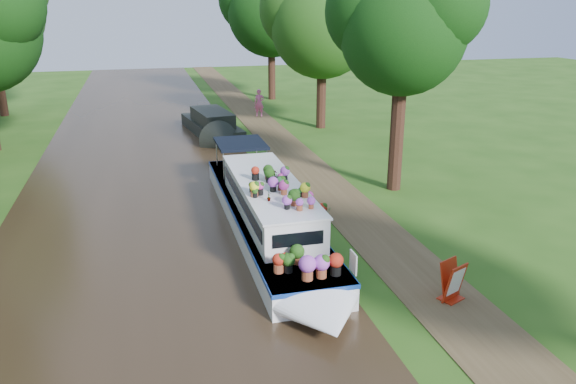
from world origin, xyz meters
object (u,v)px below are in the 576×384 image
(plant_boat, at_px, (269,212))
(second_boat, at_px, (212,125))
(sandwich_board, at_px, (453,283))
(pedestrian_pink, at_px, (259,103))

(plant_boat, xyz_separation_m, second_boat, (0.11, 15.24, -0.28))
(second_boat, distance_m, sandwich_board, 20.76)
(sandwich_board, bearing_deg, plant_boat, 100.56)
(sandwich_board, bearing_deg, pedestrian_pink, 65.30)
(second_boat, height_order, sandwich_board, second_boat)
(plant_boat, height_order, second_boat, plant_boat)
(second_boat, relative_size, sandwich_board, 7.29)
(second_boat, bearing_deg, sandwich_board, -88.56)
(plant_boat, bearing_deg, pedestrian_pink, 79.08)
(plant_boat, height_order, pedestrian_pink, plant_boat)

